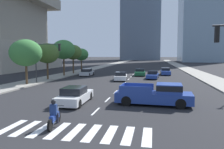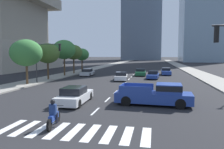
# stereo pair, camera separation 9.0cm
# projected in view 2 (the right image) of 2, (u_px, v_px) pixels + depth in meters

# --- Properties ---
(sidewalk_east) EXTENTS (4.00, 260.00, 0.15)m
(sidewalk_east) POSITION_uv_depth(u_px,v_px,m) (213.00, 80.00, 33.26)
(sidewalk_east) COLOR gray
(sidewalk_east) RESTS_ON ground
(sidewalk_west) EXTENTS (4.00, 260.00, 0.15)m
(sidewalk_west) POSITION_uv_depth(u_px,v_px,m) (57.00, 76.00, 38.14)
(sidewalk_west) COLOR gray
(sidewalk_west) RESTS_ON ground
(crosswalk_near) EXTENTS (7.65, 2.49, 0.01)m
(crosswalk_near) POSITION_uv_depth(u_px,v_px,m) (74.00, 131.00, 10.97)
(crosswalk_near) COLOR silver
(crosswalk_near) RESTS_ON ground
(lane_divider_center) EXTENTS (0.14, 50.00, 0.01)m
(lane_divider_center) POSITION_uv_depth(u_px,v_px,m) (131.00, 77.00, 38.34)
(lane_divider_center) COLOR silver
(lane_divider_center) RESTS_ON ground
(motorcycle_lead) EXTENTS (0.70, 2.06, 1.49)m
(motorcycle_lead) POSITION_uv_depth(u_px,v_px,m) (54.00, 116.00, 11.69)
(motorcycle_lead) COLOR black
(motorcycle_lead) RESTS_ON ground
(pickup_truck) EXTENTS (5.87, 2.41, 1.67)m
(pickup_truck) POSITION_uv_depth(u_px,v_px,m) (157.00, 94.00, 16.72)
(pickup_truck) COLOR navy
(pickup_truck) RESTS_ON ground
(sedan_blue_0) EXTENTS (2.08, 4.77, 1.24)m
(sedan_blue_0) POSITION_uv_depth(u_px,v_px,m) (153.00, 75.00, 35.55)
(sedan_blue_0) COLOR navy
(sedan_blue_0) RESTS_ON ground
(sedan_blue_1) EXTENTS (1.81, 4.49, 1.37)m
(sedan_blue_1) POSITION_uv_depth(u_px,v_px,m) (166.00, 72.00, 42.03)
(sedan_blue_1) COLOR navy
(sedan_blue_1) RESTS_ON ground
(sedan_white_2) EXTENTS (2.26, 4.94, 1.27)m
(sedan_white_2) POSITION_uv_depth(u_px,v_px,m) (121.00, 76.00, 33.21)
(sedan_white_2) COLOR silver
(sedan_white_2) RESTS_ON ground
(sedan_silver_3) EXTENTS (1.90, 4.48, 1.30)m
(sedan_silver_3) POSITION_uv_depth(u_px,v_px,m) (88.00, 72.00, 40.38)
(sedan_silver_3) COLOR #B7BABF
(sedan_silver_3) RESTS_ON ground
(sedan_white_4) EXTENTS (1.93, 4.65, 1.33)m
(sedan_white_4) POSITION_uv_depth(u_px,v_px,m) (75.00, 96.00, 17.34)
(sedan_white_4) COLOR silver
(sedan_white_4) RESTS_ON ground
(sedan_green_5) EXTENTS (2.00, 4.26, 1.26)m
(sedan_green_5) POSITION_uv_depth(u_px,v_px,m) (141.00, 72.00, 40.57)
(sedan_green_5) COLOR #1E6038
(sedan_green_5) RESTS_ON ground
(traffic_signal_far) EXTENTS (3.95, 0.28, 5.51)m
(traffic_signal_far) POSITION_uv_depth(u_px,v_px,m) (46.00, 54.00, 28.70)
(traffic_signal_far) COLOR #333335
(traffic_signal_far) RESTS_ON sidewalk_west
(street_tree_nearest) EXTENTS (3.98, 3.98, 5.66)m
(street_tree_nearest) POSITION_uv_depth(u_px,v_px,m) (26.00, 53.00, 27.42)
(street_tree_nearest) COLOR #4C3823
(street_tree_nearest) RESTS_ON sidewalk_west
(street_tree_second) EXTENTS (3.57, 3.57, 5.47)m
(street_tree_second) POSITION_uv_depth(u_px,v_px,m) (48.00, 53.00, 32.93)
(street_tree_second) COLOR #4C3823
(street_tree_second) RESTS_ON sidewalk_west
(street_tree_third) EXTENTS (4.07, 4.07, 6.38)m
(street_tree_third) POSITION_uv_depth(u_px,v_px,m) (64.00, 50.00, 38.90)
(street_tree_third) COLOR #4C3823
(street_tree_third) RESTS_ON sidewalk_west
(street_tree_fourth) EXTENTS (3.48, 3.48, 5.71)m
(street_tree_fourth) POSITION_uv_depth(u_px,v_px,m) (74.00, 52.00, 43.52)
(street_tree_fourth) COLOR #4C3823
(street_tree_fourth) RESTS_ON sidewalk_west
(street_tree_fifth) EXTENTS (3.16, 3.16, 5.14)m
(street_tree_fifth) POSITION_uv_depth(u_px,v_px,m) (82.00, 55.00, 48.49)
(street_tree_fifth) COLOR #4C3823
(street_tree_fifth) RESTS_ON sidewalk_west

